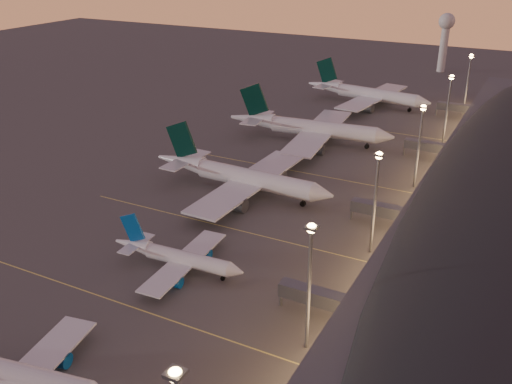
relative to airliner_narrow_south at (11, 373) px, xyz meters
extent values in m
plane|color=#464340|center=(3.38, 32.99, -3.52)|extent=(700.00, 700.00, 0.00)
cylinder|color=silver|center=(3.26, 0.56, 0.06)|extent=(23.88, 7.94, 4.01)
cube|color=silver|center=(2.14, 0.37, -0.64)|extent=(12.45, 34.41, 0.44)
cylinder|color=#0C4A92|center=(1.63, 7.81, -1.99)|extent=(5.75, 3.86, 3.01)
cylinder|color=black|center=(0.91, 3.00, -2.73)|extent=(0.37, 0.37, 1.58)
cylinder|color=black|center=(0.91, 3.00, -2.96)|extent=(1.22, 0.88, 1.12)
cylinder|color=silver|center=(5.20, 44.94, -0.35)|extent=(21.01, 4.73, 3.55)
cone|color=silver|center=(17.29, 45.63, -0.35)|extent=(3.56, 3.73, 3.55)
cone|color=silver|center=(-9.90, 44.09, 0.10)|extent=(9.60, 4.08, 3.55)
cube|color=silver|center=(4.20, 44.89, -0.97)|extent=(7.74, 30.18, 0.39)
cylinder|color=#0C4A92|center=(4.49, 51.49, -2.17)|extent=(4.85, 2.92, 2.66)
cylinder|color=#0C4A92|center=(5.24, 38.36, -2.17)|extent=(4.85, 2.92, 2.66)
cube|color=#0C4A92|center=(-9.43, 44.11, 4.70)|extent=(6.52, 0.90, 7.70)
cube|color=silver|center=(-8.76, 44.15, 0.63)|extent=(3.97, 10.93, 0.25)
cylinder|color=black|center=(13.94, 45.44, -2.82)|extent=(0.30, 0.30, 1.40)
cylinder|color=black|center=(13.94, 45.44, -3.03)|extent=(1.03, 0.68, 0.99)
cylinder|color=black|center=(3.38, 47.33, -2.82)|extent=(0.30, 0.30, 1.40)
cylinder|color=black|center=(3.38, 47.33, -3.03)|extent=(1.03, 0.68, 0.99)
cylinder|color=black|center=(3.67, 42.37, -2.82)|extent=(0.30, 0.30, 1.40)
cylinder|color=black|center=(3.67, 42.37, -3.03)|extent=(1.03, 0.68, 0.99)
cylinder|color=silver|center=(-1.03, 89.83, 1.53)|extent=(37.31, 6.83, 5.62)
cone|color=silver|center=(20.53, 89.12, 1.53)|extent=(6.17, 5.81, 5.62)
cone|color=silver|center=(-27.97, 90.72, 2.23)|extent=(16.95, 6.16, 5.62)
cube|color=silver|center=(-2.82, 89.89, 0.55)|extent=(12.56, 54.62, 0.62)
cylinder|color=#57595E|center=(-1.23, 101.79, -1.35)|extent=(8.52, 4.49, 4.21)
cylinder|color=#57595E|center=(-2.02, 77.91, -1.35)|extent=(8.52, 4.49, 4.21)
cube|color=black|center=(-27.13, 90.69, 9.49)|extent=(11.10, 1.21, 12.46)
cube|color=silver|center=(-25.93, 90.65, 3.08)|extent=(6.63, 19.73, 0.39)
cylinder|color=black|center=(14.57, 89.32, -2.40)|extent=(0.46, 0.46, 2.25)
cylinder|color=black|center=(14.57, 89.32, -2.74)|extent=(1.60, 1.03, 1.57)
cylinder|color=black|center=(-3.89, 93.86, -2.40)|extent=(0.46, 0.46, 2.25)
cylinder|color=black|center=(-3.89, 93.86, -2.74)|extent=(1.60, 1.03, 1.57)
cylinder|color=black|center=(-4.15, 86.00, -2.40)|extent=(0.46, 0.46, 2.25)
cylinder|color=black|center=(-4.15, 86.00, -2.74)|extent=(1.60, 1.03, 1.57)
cylinder|color=silver|center=(-0.54, 143.55, 1.83)|extent=(39.68, 9.75, 5.94)
cone|color=silver|center=(22.17, 145.78, 1.83)|extent=(6.89, 6.53, 5.94)
cone|color=silver|center=(-28.92, 140.77, 2.57)|extent=(18.24, 7.65, 5.94)
cube|color=silver|center=(-2.43, 143.37, 0.79)|extent=(16.96, 58.27, 0.65)
cylinder|color=#57595E|center=(-2.40, 156.06, -1.22)|extent=(9.27, 5.30, 4.46)
cylinder|color=#57595E|center=(0.07, 130.91, -1.22)|extent=(9.27, 5.30, 4.46)
cube|color=black|center=(-28.04, 140.85, 10.24)|extent=(11.75, 2.03, 13.19)
cube|color=silver|center=(-26.77, 140.98, 3.46)|extent=(8.33, 21.20, 0.42)
cylinder|color=black|center=(15.89, 145.16, -2.33)|extent=(0.52, 0.52, 2.38)
cylinder|color=black|center=(15.89, 145.16, -2.69)|extent=(1.76, 1.20, 1.66)
cylinder|color=black|center=(-4.10, 147.38, -2.33)|extent=(0.52, 0.52, 2.38)
cylinder|color=black|center=(-4.10, 147.38, -2.69)|extent=(1.76, 1.20, 1.66)
cylinder|color=black|center=(-3.28, 139.10, -2.33)|extent=(0.52, 0.52, 2.38)
cylinder|color=black|center=(-3.28, 139.10, -2.69)|extent=(1.76, 1.20, 1.66)
cylinder|color=silver|center=(2.25, 203.12, 1.58)|extent=(37.93, 10.79, 5.67)
cone|color=silver|center=(23.82, 200.11, 1.58)|extent=(6.77, 6.45, 5.67)
cone|color=silver|center=(-24.71, 206.87, 2.29)|extent=(17.56, 7.95, 5.67)
cube|color=silver|center=(0.46, 203.37, 0.59)|extent=(18.35, 55.80, 0.62)
cylinder|color=#57595E|center=(3.32, 215.15, -1.32)|extent=(8.98, 5.38, 4.25)
cylinder|color=#57595E|center=(-0.01, 191.26, -1.32)|extent=(8.98, 5.38, 4.25)
cube|color=black|center=(-23.87, 206.76, 9.62)|extent=(11.20, 2.39, 12.59)
cube|color=silver|center=(-22.67, 206.59, 3.14)|extent=(8.71, 20.38, 0.40)
cylinder|color=black|center=(17.86, 200.95, -2.39)|extent=(0.51, 0.51, 2.27)
cylinder|color=black|center=(17.86, 200.95, -2.73)|extent=(1.71, 1.20, 1.59)
cylinder|color=black|center=(-0.19, 207.47, -2.39)|extent=(0.51, 0.51, 2.27)
cylinder|color=black|center=(-0.19, 207.47, -2.73)|extent=(1.71, 1.20, 1.59)
cylinder|color=black|center=(-1.29, 199.60, -2.39)|extent=(0.51, 0.51, 2.27)
cylinder|color=black|center=(-1.29, 199.60, -2.73)|extent=(1.71, 1.20, 1.59)
cube|color=#47474C|center=(65.38, 105.49, 2.48)|extent=(40.00, 255.00, 12.00)
ellipsoid|color=black|center=(65.38, 105.49, 8.48)|extent=(39.00, 253.00, 10.92)
cube|color=#FFB363|center=(45.18, 105.49, 1.48)|extent=(0.40, 244.80, 8.00)
cube|color=#57595E|center=(37.38, 42.99, 0.98)|extent=(16.00, 3.20, 3.00)
cylinder|color=slate|center=(29.38, 42.99, -1.32)|extent=(0.70, 0.70, 4.40)
cube|color=#57595E|center=(37.38, 87.99, 0.98)|extent=(16.00, 3.20, 3.00)
cylinder|color=slate|center=(29.38, 87.99, -1.32)|extent=(0.70, 0.70, 4.40)
cube|color=#57595E|center=(37.38, 144.99, 0.98)|extent=(16.00, 3.20, 3.00)
cylinder|color=slate|center=(29.38, 144.99, -1.32)|extent=(0.70, 0.70, 4.40)
cube|color=#57595E|center=(37.38, 200.99, 0.98)|extent=(16.00, 3.20, 3.00)
cylinder|color=slate|center=(29.38, 200.99, -1.32)|extent=(0.70, 0.70, 4.40)
cube|color=slate|center=(39.38, -7.01, 21.68)|extent=(2.20, 2.20, 0.50)
sphere|color=#FFBD5D|center=(39.38, -7.01, 21.48)|extent=(1.80, 1.80, 1.80)
cylinder|color=slate|center=(39.38, 32.99, 8.98)|extent=(0.70, 0.70, 25.00)
cube|color=slate|center=(39.38, 32.99, 21.68)|extent=(2.20, 2.20, 0.50)
sphere|color=#FFBD5D|center=(39.38, 32.99, 21.48)|extent=(1.80, 1.80, 1.80)
cylinder|color=slate|center=(39.38, 72.99, 8.98)|extent=(0.70, 0.70, 25.00)
cube|color=slate|center=(39.38, 72.99, 21.68)|extent=(2.20, 2.20, 0.50)
sphere|color=#FFBD5D|center=(39.38, 72.99, 21.48)|extent=(1.80, 1.80, 1.80)
cylinder|color=slate|center=(39.38, 117.99, 8.98)|extent=(0.70, 0.70, 25.00)
cube|color=slate|center=(39.38, 117.99, 21.68)|extent=(2.20, 2.20, 0.50)
sphere|color=#FFBD5D|center=(39.38, 117.99, 21.48)|extent=(1.80, 1.80, 1.80)
cylinder|color=slate|center=(39.38, 162.99, 8.98)|extent=(0.70, 0.70, 25.00)
cube|color=slate|center=(39.38, 162.99, 21.68)|extent=(2.20, 2.20, 0.50)
sphere|color=#FFBD5D|center=(39.38, 162.99, 21.48)|extent=(1.80, 1.80, 1.80)
cylinder|color=slate|center=(39.38, 207.99, 8.98)|extent=(0.70, 0.70, 25.00)
cube|color=slate|center=(39.38, 207.99, 21.68)|extent=(2.20, 2.20, 0.50)
sphere|color=#FFBD5D|center=(39.38, 207.99, 21.48)|extent=(1.80, 1.80, 1.80)
cylinder|color=silver|center=(13.38, 292.99, 9.48)|extent=(4.40, 4.40, 26.00)
sphere|color=silver|center=(13.38, 292.99, 24.48)|extent=(9.00, 9.00, 9.00)
cube|color=#D8C659|center=(3.38, 27.99, -3.51)|extent=(90.00, 0.36, 0.00)
cube|color=#D8C659|center=(3.38, 67.99, -3.51)|extent=(90.00, 0.36, 0.00)
cube|color=#D8C659|center=(3.38, 112.99, -3.51)|extent=(90.00, 0.36, 0.00)
cube|color=#D8C659|center=(3.38, 167.99, -3.51)|extent=(90.00, 0.36, 0.00)
camera|label=1|loc=(70.49, -47.18, 66.13)|focal=40.00mm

